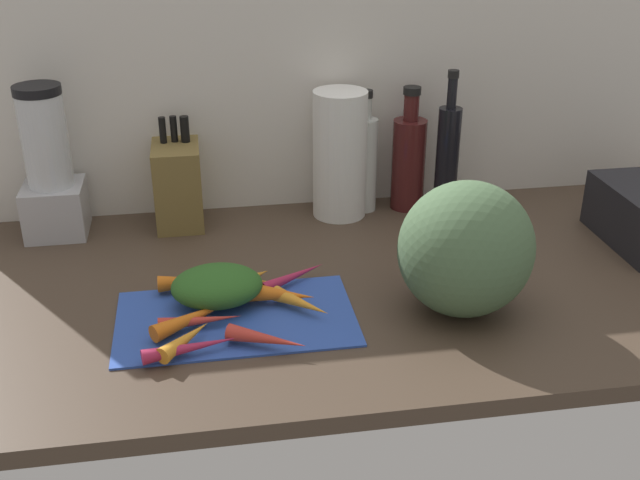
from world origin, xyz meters
The scene contains 22 objects.
ground_plane centered at (0.00, 0.00, -1.50)cm, with size 170.00×80.00×3.00cm, color #47382B.
wall_back centered at (0.00, 38.50, 30.00)cm, with size 170.00×3.00×60.00cm, color silver.
cutting_board centered at (-25.57, -11.56, 0.40)cm, with size 40.36×23.81×0.80cm, color #2D51B7.
carrot_0 centered at (-32.39, -13.32, 2.29)cm, with size 2.99×2.99×15.94cm, color orange.
carrot_1 centered at (-17.46, -8.82, 2.56)cm, with size 3.53×3.53×11.73cm, color orange.
carrot_2 centered at (-33.07, -22.04, 2.02)cm, with size 2.45×2.45×15.46cm, color #B2264C.
carrot_3 centered at (-14.23, -1.32, 1.94)cm, with size 2.27×2.27×14.32cm, color #B2264C.
carrot_4 centered at (-32.06, -1.26, 2.30)cm, with size 3.01×3.01×13.24cm, color orange.
carrot_5 centered at (-23.18, -2.66, 2.60)cm, with size 3.59×3.59×10.51cm, color orange.
carrot_6 centered at (-24.88, -1.23, 2.02)cm, with size 2.43×2.43×14.76cm, color orange.
carrot_7 centered at (-14.36, -11.66, 2.17)cm, with size 2.75×2.75×11.53cm, color orange.
carrot_8 centered at (-33.97, -19.81, 2.20)cm, with size 2.80×2.80×11.28cm, color orange.
carrot_9 centered at (-21.32, -21.89, 2.23)cm, with size 2.85×2.85×13.19cm, color red.
carrot_10 centered at (-31.58, -14.26, 2.02)cm, with size 2.43×2.43×13.63cm, color red.
carrot_greens_pile centered at (-28.37, -6.82, 4.15)cm, with size 15.83×12.17×6.70cm, color #2D6023.
winter_squash centered at (13.16, -14.70, 11.75)cm, with size 23.06×21.40×23.49cm, color #4C6B47.
knife_block centered at (-34.64, 30.87, 8.97)cm, with size 9.75×15.10×23.07cm.
blender_appliance centered at (-60.00, 29.33, 13.61)cm, with size 12.16×12.16×31.51cm.
paper_towel_roll centered at (-0.34, 29.50, 13.86)cm, with size 11.57×11.57×27.72cm, color white.
bottle_0 centered at (6.00, 31.32, 11.22)cm, with size 5.32×5.32×27.20cm.
bottle_1 centered at (15.79, 30.97, 11.12)cm, with size 7.44×7.44×27.57cm.
bottle_2 centered at (23.28, 27.01, 12.77)cm, with size 5.01×5.01×31.76cm.
Camera 1 is at (-29.83, -125.11, 69.25)cm, focal length 43.43 mm.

